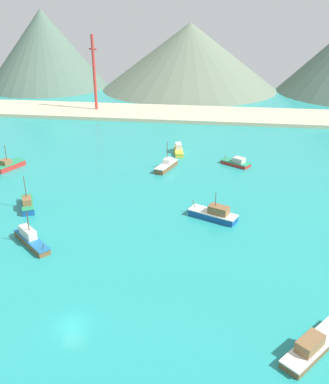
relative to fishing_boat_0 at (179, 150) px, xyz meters
name	(u,v)px	position (x,y,z in m)	size (l,w,h in m)	color
ground	(126,218)	(-5.79, -38.16, -1.17)	(260.00, 280.00, 0.50)	teal
fishing_boat_0	(179,150)	(0.00, 0.00, 0.00)	(3.41, 7.57, 2.59)	gold
fishing_boat_1	(237,162)	(15.27, -7.19, -0.18)	(7.66, 6.38, 2.11)	red
fishing_boat_3	(214,214)	(10.77, -36.84, 0.11)	(9.52, 6.30, 5.40)	#14478C
fishing_boat_4	(27,204)	(-25.58, -37.42, 0.01)	(5.48, 7.89, 6.79)	#14478C
fishing_boat_5	(166,166)	(-1.57, -12.28, -0.04)	(4.87, 8.75, 6.62)	brown
fishing_boat_7	(314,345)	(23.19, -68.27, -0.09)	(8.94, 9.96, 2.44)	brown
fishing_boat_8	(31,239)	(-19.16, -50.21, 0.03)	(8.72, 7.94, 6.00)	brown
fishing_boat_9	(9,165)	(-39.53, -17.32, -0.02)	(5.86, 8.27, 5.97)	red
beach_strip	(175,114)	(-5.79, 41.86, -0.32)	(247.00, 23.10, 1.20)	#C6B793
hill_west	(44,49)	(-73.42, 90.35, 16.50)	(56.96, 56.96, 34.84)	#4C6656
hill_central	(190,56)	(-5.56, 95.38, 13.68)	(81.20, 81.20, 29.21)	#60705B
radio_tower	(94,74)	(-35.05, 42.23, 12.95)	(2.72, 2.18, 27.20)	#B7332D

